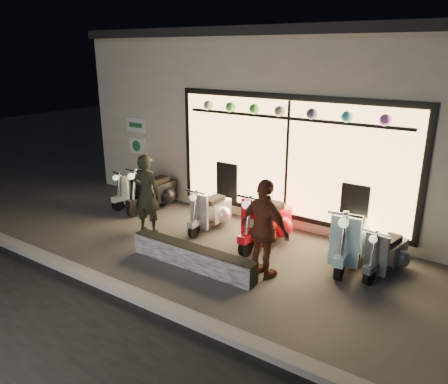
{
  "coord_description": "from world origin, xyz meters",
  "views": [
    {
      "loc": [
        4.69,
        -6.17,
        3.71
      ],
      "look_at": [
        0.1,
        0.6,
        1.05
      ],
      "focal_mm": 35.0,
      "sensor_mm": 36.0,
      "label": 1
    }
  ],
  "objects_px": {
    "woman": "(265,230)",
    "scooter_silver": "(213,211)",
    "graffiti_barrier": "(193,257)",
    "man": "(147,194)",
    "scooter_red": "(269,221)"
  },
  "relations": [
    {
      "from": "scooter_silver",
      "to": "man",
      "type": "bearing_deg",
      "value": -136.12
    },
    {
      "from": "graffiti_barrier",
      "to": "scooter_red",
      "type": "distance_m",
      "value": 1.84
    },
    {
      "from": "scooter_red",
      "to": "woman",
      "type": "xyz_separation_m",
      "value": [
        0.61,
        -1.3,
        0.42
      ]
    },
    {
      "from": "scooter_red",
      "to": "man",
      "type": "xyz_separation_m",
      "value": [
        -2.38,
        -0.98,
        0.41
      ]
    },
    {
      "from": "graffiti_barrier",
      "to": "man",
      "type": "xyz_separation_m",
      "value": [
        -1.78,
        0.74,
        0.65
      ]
    },
    {
      "from": "scooter_red",
      "to": "woman",
      "type": "height_order",
      "value": "woman"
    },
    {
      "from": "scooter_red",
      "to": "man",
      "type": "distance_m",
      "value": 2.6
    },
    {
      "from": "scooter_silver",
      "to": "woman",
      "type": "distance_m",
      "value": 2.44
    },
    {
      "from": "scooter_silver",
      "to": "scooter_red",
      "type": "xyz_separation_m",
      "value": [
        1.39,
        -0.01,
        0.07
      ]
    },
    {
      "from": "woman",
      "to": "scooter_silver",
      "type": "bearing_deg",
      "value": -19.78
    },
    {
      "from": "scooter_silver",
      "to": "woman",
      "type": "height_order",
      "value": "woman"
    },
    {
      "from": "scooter_silver",
      "to": "woman",
      "type": "relative_size",
      "value": 0.76
    },
    {
      "from": "graffiti_barrier",
      "to": "scooter_red",
      "type": "xyz_separation_m",
      "value": [
        0.59,
        1.72,
        0.25
      ]
    },
    {
      "from": "scooter_red",
      "to": "man",
      "type": "height_order",
      "value": "man"
    },
    {
      "from": "graffiti_barrier",
      "to": "man",
      "type": "relative_size",
      "value": 1.5
    }
  ]
}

